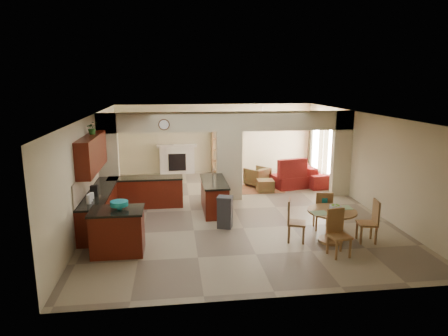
{
  "coord_description": "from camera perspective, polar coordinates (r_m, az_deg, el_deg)",
  "views": [
    {
      "loc": [
        -1.75,
        -11.22,
        3.76
      ],
      "look_at": [
        -0.26,
        0.3,
        1.19
      ],
      "focal_mm": 32.0,
      "sensor_mm": 36.0,
      "label": 1
    }
  ],
  "objects": [
    {
      "name": "upper_cabinets",
      "position": [
        10.78,
        -18.35,
        2.01
      ],
      "size": [
        0.35,
        2.4,
        0.9
      ],
      "primitive_type": "cube",
      "color": "#431507",
      "rests_on": "wall_left"
    },
    {
      "name": "wall_back",
      "position": [
        16.48,
        -1.21,
        4.25
      ],
      "size": [
        8.0,
        0.0,
        8.0
      ],
      "primitive_type": "plane",
      "rotation": [
        1.57,
        0.0,
        0.0
      ],
      "color": "#C4B68F",
      "rests_on": "floor"
    },
    {
      "name": "window_a",
      "position": [
        14.9,
        15.33,
        2.14
      ],
      "size": [
        0.02,
        0.9,
        1.9
      ],
      "primitive_type": "cube",
      "color": "white",
      "rests_on": "wall_right"
    },
    {
      "name": "chair_west",
      "position": [
        9.63,
        9.85,
        -7.15
      ],
      "size": [
        0.53,
        0.53,
        1.02
      ],
      "rotation": [
        0.0,
        0.0,
        1.24
      ],
      "color": "brown",
      "rests_on": "floor"
    },
    {
      "name": "ceiling",
      "position": [
        11.39,
        1.49,
        7.64
      ],
      "size": [
        10.0,
        10.0,
        0.0
      ],
      "primitive_type": "plane",
      "rotation": [
        3.14,
        0.0,
        0.0
      ],
      "color": "white",
      "rests_on": "wall_back"
    },
    {
      "name": "chair_north",
      "position": [
        10.46,
        13.97,
        -5.75
      ],
      "size": [
        0.48,
        0.48,
        1.02
      ],
      "rotation": [
        0.0,
        0.0,
        2.98
      ],
      "color": "brown",
      "rests_on": "floor"
    },
    {
      "name": "armchair",
      "position": [
        14.47,
        4.77,
        -1.22
      ],
      "size": [
        1.04,
        1.04,
        0.69
      ],
      "primitive_type": "imported",
      "rotation": [
        0.0,
        0.0,
        3.78
      ],
      "color": "maroon",
      "rests_on": "floor"
    },
    {
      "name": "window_b",
      "position": [
        16.46,
        13.08,
        3.21
      ],
      "size": [
        0.02,
        0.9,
        1.9
      ],
      "primitive_type": "cube",
      "color": "white",
      "rests_on": "wall_right"
    },
    {
      "name": "drape_a_left",
      "position": [
        14.34,
        16.09,
        1.71
      ],
      "size": [
        0.1,
        0.28,
        2.3
      ],
      "primitive_type": "cube",
      "color": "#3E1B18",
      "rests_on": "wall_right"
    },
    {
      "name": "chair_south",
      "position": [
        9.13,
        15.9,
        -8.58
      ],
      "size": [
        0.49,
        0.49,
        1.02
      ],
      "rotation": [
        0.0,
        0.0,
        0.19
      ],
      "color": "brown",
      "rests_on": "floor"
    },
    {
      "name": "wall_front",
      "position": [
        6.88,
        7.9,
        -7.73
      ],
      "size": [
        8.0,
        0.0,
        8.0
      ],
      "primitive_type": "plane",
      "rotation": [
        -1.57,
        0.0,
        0.0
      ],
      "color": "#C4B68F",
      "rests_on": "floor"
    },
    {
      "name": "rug",
      "position": [
        14.15,
        4.93,
        -2.96
      ],
      "size": [
        1.6,
        1.3,
        0.01
      ],
      "primitive_type": "cube",
      "color": "#9A5F38",
      "rests_on": "floor"
    },
    {
      "name": "wall_clock",
      "position": [
        12.14,
        -8.57,
        6.15
      ],
      "size": [
        0.34,
        0.03,
        0.34
      ],
      "primitive_type": "cylinder",
      "rotation": [
        1.57,
        0.0,
        0.0
      ],
      "color": "#50301A",
      "rests_on": "partition_header"
    },
    {
      "name": "wall_right",
      "position": [
        12.82,
        19.41,
        1.16
      ],
      "size": [
        0.0,
        10.0,
        10.0
      ],
      "primitive_type": "plane",
      "rotation": [
        1.57,
        0.0,
        -1.57
      ],
      "color": "#C4B68F",
      "rests_on": "floor"
    },
    {
      "name": "partition_right_pier",
      "position": [
        13.58,
        16.41,
        1.96
      ],
      "size": [
        0.6,
        0.25,
        2.8
      ],
      "primitive_type": "cube",
      "color": "#C4B68F",
      "rests_on": "floor"
    },
    {
      "name": "ceiling_fan",
      "position": [
        14.63,
        5.53,
        7.72
      ],
      "size": [
        1.0,
        1.0,
        0.1
      ],
      "primitive_type": "cylinder",
      "color": "white",
      "rests_on": "ceiling"
    },
    {
      "name": "sofa",
      "position": [
        15.3,
        12.09,
        -0.64
      ],
      "size": [
        2.59,
        1.35,
        0.72
      ],
      "primitive_type": "imported",
      "rotation": [
        0.0,
        0.0,
        1.73
      ],
      "color": "maroon",
      "rests_on": "floor"
    },
    {
      "name": "wall_left",
      "position": [
        11.68,
        -18.33,
        0.18
      ],
      "size": [
        0.0,
        10.0,
        10.0
      ],
      "primitive_type": "plane",
      "rotation": [
        1.57,
        0.0,
        1.57
      ],
      "color": "#C4B68F",
      "rests_on": "floor"
    },
    {
      "name": "dining_table",
      "position": [
        9.8,
        15.11,
        -7.32
      ],
      "size": [
        1.14,
        1.14,
        0.78
      ],
      "color": "brown",
      "rests_on": "floor"
    },
    {
      "name": "plant",
      "position": [
        10.96,
        -18.3,
        5.45
      ],
      "size": [
        0.38,
        0.36,
        0.33
      ],
      "primitive_type": "imported",
      "rotation": [
        0.0,
        0.0,
        0.4
      ],
      "color": "#225316",
      "rests_on": "upper_cabinets"
    },
    {
      "name": "trash_can",
      "position": [
        10.39,
        0.13,
        -6.49
      ],
      "size": [
        0.44,
        0.41,
        0.77
      ],
      "primitive_type": "cube",
      "rotation": [
        0.0,
        0.0,
        -0.33
      ],
      "color": "#313134",
      "rests_on": "floor"
    },
    {
      "name": "partition_left_pier",
      "position": [
        12.59,
        -16.16,
        1.18
      ],
      "size": [
        0.6,
        0.25,
        2.8
      ],
      "primitive_type": "cube",
      "color": "#C4B68F",
      "rests_on": "floor"
    },
    {
      "name": "ottoman",
      "position": [
        13.81,
        5.91,
        -2.52
      ],
      "size": [
        0.58,
        0.58,
        0.4
      ],
      "primitive_type": "cube",
      "rotation": [
        0.0,
        0.0,
        -0.05
      ],
      "color": "maroon",
      "rests_on": "floor"
    },
    {
      "name": "glazed_door",
      "position": [
        15.7,
        14.12,
        2.16
      ],
      "size": [
        0.02,
        0.7,
        2.1
      ],
      "primitive_type": "cube",
      "color": "white",
      "rests_on": "wall_right"
    },
    {
      "name": "floor",
      "position": [
        11.96,
        1.42,
        -5.85
      ],
      "size": [
        10.0,
        10.0,
        0.0
      ],
      "primitive_type": "plane",
      "color": "gray",
      "rests_on": "ground"
    },
    {
      "name": "chair_east",
      "position": [
        10.06,
        20.25,
        -6.92
      ],
      "size": [
        0.48,
        0.48,
        1.02
      ],
      "rotation": [
        0.0,
        0.0,
        4.55
      ],
      "color": "brown",
      "rests_on": "floor"
    },
    {
      "name": "shelving_unit",
      "position": [
        16.42,
        0.08,
        2.46
      ],
      "size": [
        1.0,
        0.32,
        1.8
      ],
      "primitive_type": "cube",
      "color": "brown",
      "rests_on": "floor"
    },
    {
      "name": "partition_header",
      "position": [
        12.4,
        0.77,
        6.65
      ],
      "size": [
        8.0,
        0.25,
        0.6
      ],
      "primitive_type": "cube",
      "color": "#C4B68F",
      "rests_on": "partition_center_pier"
    },
    {
      "name": "kitchen_counter",
      "position": [
        11.55,
        -14.62,
        -4.51
      ],
      "size": [
        2.52,
        3.29,
        1.48
      ],
      "color": "#431507",
      "rests_on": "floor"
    },
    {
      "name": "fruit_bowl",
      "position": [
        9.68,
        15.63,
        -5.48
      ],
      "size": [
        0.28,
        0.28,
        0.15
      ],
      "primitive_type": "cylinder",
      "color": "#73C029",
      "rests_on": "dining_table"
    },
    {
      "name": "partition_center_pier",
      "position": [
        12.62,
        0.75,
        0.32
      ],
      "size": [
        0.8,
        0.25,
        2.2
      ],
      "primitive_type": "cube",
      "color": "#C4B68F",
      "rests_on": "floor"
    },
    {
      "name": "peninsula",
      "position": [
        11.64,
        -1.41,
        -4.01
      ],
      "size": [
        0.7,
        1.85,
        0.91
      ],
      "color": "#431507",
      "rests_on": "floor"
    },
    {
      "name": "teal_bowl",
      "position": [
        9.0,
        -14.73,
        -5.16
      ],
      "size": [
        0.39,
        0.39,
        0.18
      ],
      "primitive_type": "cylinder",
      "color": "#137F87",
      "rests_on": "kitchen_island"
    },
    {
      "name": "fireplace",
      "position": [
        16.35,
        -6.72,
        1.31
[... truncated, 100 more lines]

